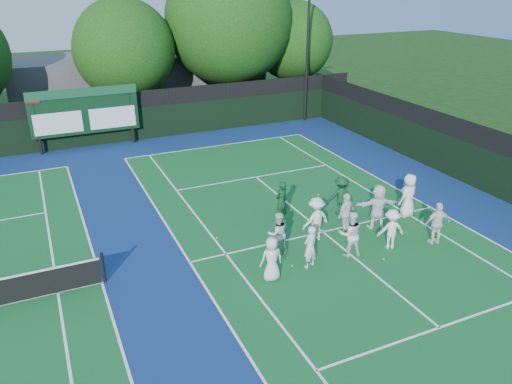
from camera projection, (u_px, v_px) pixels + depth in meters
name	position (u px, v px, depth m)	size (l,w,h in m)	color
ground	(337.00, 244.00, 18.87)	(120.00, 120.00, 0.00)	#14350E
court_apron	(176.00, 266.00, 17.43)	(34.00, 32.00, 0.01)	navy
near_court	(323.00, 232.00, 19.70)	(11.05, 23.85, 0.01)	#125C26
back_fence	(103.00, 122.00, 29.40)	(34.00, 0.08, 3.00)	black
divider_fence_right	(495.00, 167.00, 22.57)	(0.08, 32.00, 3.00)	black
scoreboard	(84.00, 112.00, 28.34)	(6.00, 0.21, 3.55)	black
clubhouse	(140.00, 81.00, 37.33)	(18.00, 6.00, 4.00)	#515156
light_pole_right	(308.00, 26.00, 32.29)	(1.20, 0.30, 10.12)	black
tree_c	(127.00, 52.00, 31.92)	(6.41, 6.41, 8.18)	black
tree_d	(230.00, 24.00, 34.07)	(8.64, 8.64, 10.79)	black
tree_e	(295.00, 43.00, 36.58)	(5.74, 5.74, 7.76)	black
tennis_ball_0	(292.00, 266.00, 17.36)	(0.07, 0.07, 0.07)	#CFD118
tennis_ball_1	(339.00, 195.00, 22.89)	(0.07, 0.07, 0.07)	#CFD118
tennis_ball_3	(217.00, 238.00, 19.23)	(0.07, 0.07, 0.07)	#CFD118
tennis_ball_4	(318.00, 194.00, 23.01)	(0.07, 0.07, 0.07)	#CFD118
tennis_ball_5	(384.00, 259.00, 17.79)	(0.07, 0.07, 0.07)	#CFD118
player_front_0	(272.00, 259.00, 16.36)	(0.76, 0.50, 1.56)	silver
player_front_1	(310.00, 247.00, 17.08)	(0.57, 0.38, 1.57)	silver
player_front_2	(351.00, 234.00, 17.77)	(0.84, 0.65, 1.73)	white
player_front_3	(391.00, 229.00, 18.29)	(1.00, 0.58, 1.55)	white
player_front_4	(437.00, 223.00, 18.59)	(0.98, 0.41, 1.67)	white
player_back_0	(278.00, 233.00, 17.92)	(0.79, 0.61, 1.62)	silver
player_back_1	(316.00, 219.00, 18.82)	(1.13, 0.65, 1.75)	silver
player_back_2	(346.00, 213.00, 19.36)	(0.99, 0.41, 1.68)	white
player_back_3	(378.00, 207.00, 19.71)	(1.72, 0.55, 1.86)	white
player_back_4	(408.00, 196.00, 20.68)	(0.91, 0.59, 1.87)	white
coach_left	(281.00, 201.00, 20.30)	(0.63, 0.41, 1.73)	#0E361B
coach_right	(341.00, 196.00, 20.89)	(1.09, 0.63, 1.69)	#0F381F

